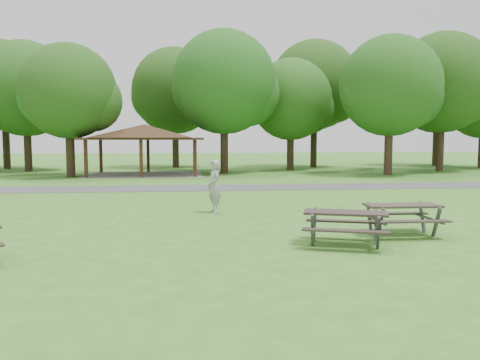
% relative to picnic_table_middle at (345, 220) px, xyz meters
% --- Properties ---
extents(ground, '(160.00, 160.00, 0.00)m').
position_rel_picnic_table_middle_xyz_m(ground, '(-3.20, 0.16, -0.65)').
color(ground, '#367120').
rests_on(ground, ground).
extents(asphalt_path, '(120.00, 3.20, 0.02)m').
position_rel_picnic_table_middle_xyz_m(asphalt_path, '(-3.20, 14.16, -0.64)').
color(asphalt_path, '#434345').
rests_on(asphalt_path, ground).
extents(pavilion, '(8.60, 7.01, 3.76)m').
position_rel_picnic_table_middle_xyz_m(pavilion, '(-7.20, 24.16, 2.42)').
color(pavilion, '#311D11').
rests_on(pavilion, ground).
extents(tree_row_c, '(8.19, 7.80, 10.67)m').
position_rel_picnic_table_middle_xyz_m(tree_row_c, '(-17.11, 29.18, 5.89)').
color(tree_row_c, black).
rests_on(tree_row_c, ground).
extents(tree_row_d, '(6.93, 6.60, 9.27)m').
position_rel_picnic_table_middle_xyz_m(tree_row_d, '(-12.12, 22.68, 5.12)').
color(tree_row_d, black).
rests_on(tree_row_d, ground).
extents(tree_row_e, '(8.40, 8.00, 11.02)m').
position_rel_picnic_table_middle_xyz_m(tree_row_e, '(-1.10, 25.18, 6.13)').
color(tree_row_e, black).
rests_on(tree_row_e, ground).
extents(tree_row_f, '(7.35, 7.00, 9.55)m').
position_rel_picnic_table_middle_xyz_m(tree_row_f, '(4.88, 28.68, 5.19)').
color(tree_row_f, black).
rests_on(tree_row_f, ground).
extents(tree_row_g, '(7.77, 7.40, 10.25)m').
position_rel_picnic_table_middle_xyz_m(tree_row_g, '(10.89, 22.18, 5.68)').
color(tree_row_g, '#321F16').
rests_on(tree_row_g, ground).
extents(tree_row_h, '(8.61, 8.20, 11.37)m').
position_rel_picnic_table_middle_xyz_m(tree_row_h, '(16.90, 25.68, 6.38)').
color(tree_row_h, '#302015').
rests_on(tree_row_h, ground).
extents(tree_deep_a, '(8.40, 8.00, 11.38)m').
position_rel_picnic_table_middle_xyz_m(tree_deep_a, '(-20.10, 32.68, 6.48)').
color(tree_deep_a, black).
rests_on(tree_deep_a, ground).
extents(tree_deep_b, '(8.40, 8.00, 11.13)m').
position_rel_picnic_table_middle_xyz_m(tree_deep_b, '(-5.10, 33.18, 6.24)').
color(tree_deep_b, black).
rests_on(tree_deep_b, ground).
extents(tree_deep_c, '(8.82, 8.40, 11.90)m').
position_rel_picnic_table_middle_xyz_m(tree_deep_c, '(7.90, 32.18, 6.80)').
color(tree_deep_c, black).
rests_on(tree_deep_c, ground).
extents(tree_deep_d, '(8.40, 8.00, 11.27)m').
position_rel_picnic_table_middle_xyz_m(tree_deep_d, '(20.90, 33.68, 6.38)').
color(tree_deep_d, black).
rests_on(tree_deep_d, ground).
extents(picnic_table_middle, '(2.43, 2.18, 0.88)m').
position_rel_picnic_table_middle_xyz_m(picnic_table_middle, '(0.00, 0.00, 0.00)').
color(picnic_table_middle, '#2D2420').
rests_on(picnic_table_middle, ground).
extents(picnic_table_far, '(2.07, 1.69, 0.88)m').
position_rel_picnic_table_middle_xyz_m(picnic_table_far, '(2.00, 1.07, 0.00)').
color(picnic_table_far, '#312923').
rests_on(picnic_table_far, ground).
extents(frisbee_in_flight, '(0.28, 0.28, 0.02)m').
position_rel_picnic_table_middle_xyz_m(frisbee_in_flight, '(-0.49, 4.40, 0.67)').
color(frisbee_in_flight, gold).
rests_on(frisbee_in_flight, ground).
extents(frisbee_thrower, '(0.68, 0.81, 1.91)m').
position_rel_picnic_table_middle_xyz_m(frisbee_thrower, '(-3.00, 5.52, 0.31)').
color(frisbee_thrower, '#9D9DA0').
rests_on(frisbee_thrower, ground).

